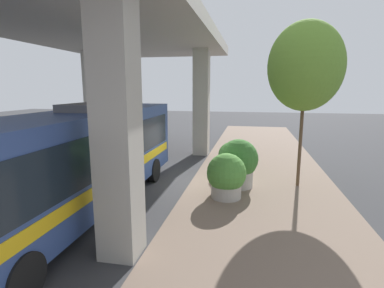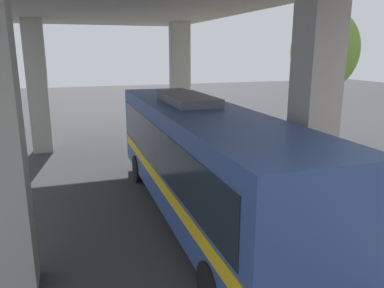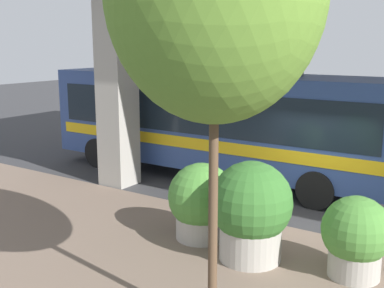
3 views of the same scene
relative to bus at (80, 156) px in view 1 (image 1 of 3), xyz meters
The scene contains 9 objects.
ground_plane 5.00m from the bus, 126.22° to the right, with size 80.00×80.00×0.00m, color #38383A.
sidewalk_strip 7.10m from the bus, 146.93° to the right, with size 6.00×40.00×0.02m.
overpass 5.69m from the bus, 71.29° to the right, with size 9.40×19.49×6.82m.
bus is the anchor object (origin of this frame).
fire_hydrant 8.64m from the bus, 118.11° to the right, with size 0.48×0.23×1.06m.
planter_front 7.11m from the bus, 128.15° to the right, with size 1.24×1.24×1.52m.
planter_middle 5.05m from the bus, 152.50° to the right, with size 1.44×1.44×1.67m.
planter_back 6.05m from the bus, 142.49° to the right, with size 1.59×1.59×1.98m.
street_tree_near 8.83m from the bus, 149.35° to the right, with size 2.86×2.86×6.53m.
Camera 1 is at (-2.48, 11.99, 3.98)m, focal length 28.00 mm.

